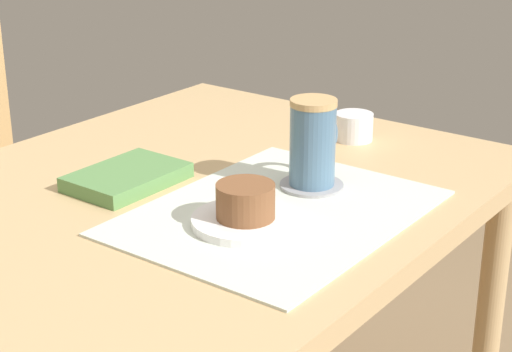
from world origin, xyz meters
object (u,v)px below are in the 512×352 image
Objects in this scene: sugar_bowl at (354,127)px; small_book at (127,177)px; pastry at (245,201)px; coffee_mug at (313,142)px; dining_table at (184,244)px; pastry_plate at (246,221)px.

small_book is at bearing 156.93° from sugar_bowl.
small_book is (0.02, 0.25, -0.03)m from pastry.
coffee_mug reaches higher than sugar_bowl.
small_book is (-0.41, 0.17, -0.01)m from sugar_bowl.
pastry_plate reaches higher than dining_table.
dining_table is 14.92× the size of sugar_bowl.
pastry_plate is 0.25m from small_book.
pastry reaches higher than pastry_plate.
coffee_mug is at bearing -49.89° from dining_table.
coffee_mug is at bearing -163.75° from sugar_bowl.
coffee_mug reaches higher than small_book.
pastry is (0.00, 0.00, 0.03)m from pastry_plate.
sugar_bowl reaches higher than pastry_plate.
dining_table is 5.80× the size of small_book.
dining_table is 12.53× the size of pastry.
sugar_bowl is (0.38, -0.08, 0.12)m from dining_table.
small_book is at bearing 108.07° from dining_table.
pastry_plate is 0.86× the size of small_book.
coffee_mug is 0.26m from sugar_bowl.
sugar_bowl is at bearing 10.31° from pastry.
sugar_bowl is at bearing 16.25° from coffee_mug.
coffee_mug is (0.18, 0.01, 0.04)m from pastry.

